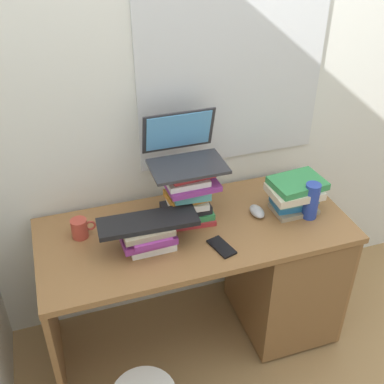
# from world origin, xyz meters

# --- Properties ---
(ground_plane) EXTENTS (6.00, 6.00, 0.00)m
(ground_plane) POSITION_xyz_m (0.00, 0.00, 0.00)
(ground_plane) COLOR #9E7A4C
(wall_back) EXTENTS (6.00, 0.06, 2.60)m
(wall_back) POSITION_xyz_m (0.00, 0.35, 1.30)
(wall_back) COLOR silver
(wall_back) RESTS_ON ground
(desk) EXTENTS (1.42, 0.61, 0.72)m
(desk) POSITION_xyz_m (0.36, -0.02, 0.39)
(desk) COLOR olive
(desk) RESTS_ON ground
(book_stack_tall) EXTENTS (0.25, 0.21, 0.28)m
(book_stack_tall) POSITION_xyz_m (-0.01, 0.07, 0.86)
(book_stack_tall) COLOR #B22D33
(book_stack_tall) RESTS_ON desk
(book_stack_keyboard_riser) EXTENTS (0.23, 0.20, 0.12)m
(book_stack_keyboard_riser) POSITION_xyz_m (-0.23, -0.06, 0.78)
(book_stack_keyboard_riser) COLOR white
(book_stack_keyboard_riser) RESTS_ON desk
(book_stack_side) EXTENTS (0.26, 0.20, 0.16)m
(book_stack_side) POSITION_xyz_m (0.48, -0.01, 0.81)
(book_stack_side) COLOR gray
(book_stack_side) RESTS_ON desk
(laptop) EXTENTS (0.33, 0.27, 0.21)m
(laptop) POSITION_xyz_m (-0.01, 0.13, 1.05)
(laptop) COLOR #2D2D33
(laptop) RESTS_ON book_stack_tall
(keyboard) EXTENTS (0.43, 0.16, 0.02)m
(keyboard) POSITION_xyz_m (-0.23, -0.05, 0.85)
(keyboard) COLOR black
(keyboard) RESTS_ON book_stack_keyboard_riser
(computer_mouse) EXTENTS (0.06, 0.10, 0.04)m
(computer_mouse) POSITION_xyz_m (0.31, 0.01, 0.74)
(computer_mouse) COLOR #A5A8AD
(computer_mouse) RESTS_ON desk
(mug) EXTENTS (0.11, 0.07, 0.09)m
(mug) POSITION_xyz_m (-0.50, 0.10, 0.77)
(mug) COLOR #B23F33
(mug) RESTS_ON desk
(water_bottle) EXTENTS (0.07, 0.07, 0.18)m
(water_bottle) POSITION_xyz_m (0.53, -0.08, 0.81)
(water_bottle) COLOR #263FA5
(water_bottle) RESTS_ON desk
(cell_phone) EXTENTS (0.10, 0.15, 0.01)m
(cell_phone) POSITION_xyz_m (0.06, -0.16, 0.73)
(cell_phone) COLOR black
(cell_phone) RESTS_ON desk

